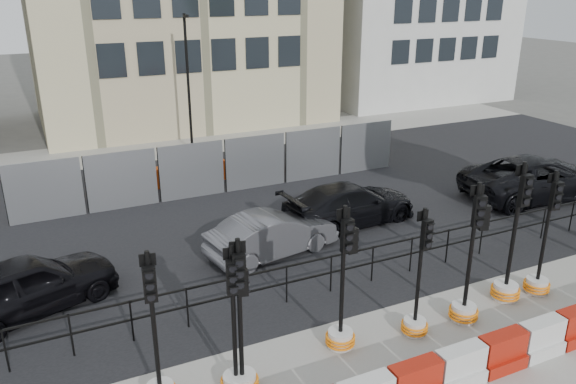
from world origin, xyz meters
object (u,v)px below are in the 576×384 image
traffic_signal_a (159,373)px  car_c (349,204)px  traffic_signal_h (540,269)px  car_a (27,285)px  traffic_signal_d (342,316)px

traffic_signal_a → car_c: traffic_signal_a is taller
traffic_signal_h → traffic_signal_a: bearing=-170.3°
traffic_signal_a → traffic_signal_h: traffic_signal_h is taller
car_a → car_c: bearing=-102.8°
traffic_signal_d → car_a: bearing=145.3°
traffic_signal_a → traffic_signal_h: size_ratio=0.96×
traffic_signal_a → car_c: size_ratio=0.65×
car_c → car_a: bearing=92.4°
traffic_signal_d → car_a: size_ratio=0.73×
traffic_signal_h → car_a: size_ratio=0.72×
traffic_signal_h → car_c: (-1.94, 5.69, -0.00)m
traffic_signal_a → car_c: bearing=46.5°
traffic_signal_d → car_a: traffic_signal_d is taller
car_a → traffic_signal_d: bearing=-146.8°
traffic_signal_h → car_c: traffic_signal_h is taller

